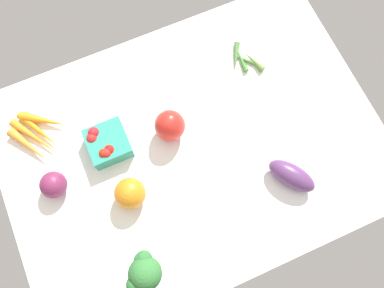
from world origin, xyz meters
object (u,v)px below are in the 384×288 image
(eggplant, at_px, (292,176))
(broccoli_head, at_px, (144,272))
(okra_pile, at_px, (243,59))
(bell_pepper_red, at_px, (170,126))
(red_onion_near_basket, at_px, (53,185))
(carrot_bunch, at_px, (37,134))
(berry_basket, at_px, (107,144))
(heirloom_tomato_orange, at_px, (130,194))

(eggplant, relative_size, broccoli_head, 1.08)
(okra_pile, bearing_deg, bell_pepper_red, -156.84)
(red_onion_near_basket, bearing_deg, broccoli_head, -64.67)
(okra_pile, relative_size, carrot_bunch, 0.68)
(red_onion_near_basket, height_order, berry_basket, red_onion_near_basket)
(red_onion_near_basket, bearing_deg, berry_basket, 17.21)
(okra_pile, height_order, carrot_bunch, carrot_bunch)
(okra_pile, height_order, heirloom_tomato_orange, heirloom_tomato_orange)
(eggplant, distance_m, berry_basket, 0.50)
(heirloom_tomato_orange, xyz_separation_m, carrot_bunch, (-0.18, 0.27, -0.03))
(heirloom_tomato_orange, distance_m, carrot_bunch, 0.32)
(heirloom_tomato_orange, xyz_separation_m, broccoli_head, (-0.03, -0.20, 0.04))
(broccoli_head, distance_m, berry_basket, 0.35)
(eggplant, height_order, bell_pepper_red, bell_pepper_red)
(okra_pile, distance_m, broccoli_head, 0.66)
(bell_pepper_red, distance_m, carrot_bunch, 0.37)
(broccoli_head, bearing_deg, red_onion_near_basket, 115.33)
(okra_pile, relative_size, bell_pepper_red, 1.18)
(broccoli_head, distance_m, carrot_bunch, 0.49)
(bell_pepper_red, bearing_deg, okra_pile, 23.16)
(red_onion_near_basket, bearing_deg, eggplant, -21.35)
(heirloom_tomato_orange, bearing_deg, broccoli_head, -99.88)
(carrot_bunch, bearing_deg, red_onion_near_basket, -88.96)
(eggplant, xyz_separation_m, berry_basket, (-0.42, 0.28, 0.00))
(bell_pepper_red, distance_m, heirloom_tomato_orange, 0.21)
(okra_pile, height_order, bell_pepper_red, bell_pepper_red)
(okra_pile, bearing_deg, red_onion_near_basket, -166.90)
(berry_basket, bearing_deg, okra_pile, 11.57)
(red_onion_near_basket, distance_m, berry_basket, 0.17)
(red_onion_near_basket, height_order, carrot_bunch, red_onion_near_basket)
(bell_pepper_red, xyz_separation_m, berry_basket, (-0.17, 0.03, -0.02))
(eggplant, relative_size, okra_pile, 1.13)
(bell_pepper_red, bearing_deg, broccoli_head, -121.65)
(okra_pile, height_order, berry_basket, berry_basket)
(bell_pepper_red, bearing_deg, carrot_bunch, 158.02)
(red_onion_near_basket, bearing_deg, heirloom_tomato_orange, -30.43)
(red_onion_near_basket, xyz_separation_m, broccoli_head, (0.14, -0.30, 0.04))
(red_onion_near_basket, height_order, heirloom_tomato_orange, heirloom_tomato_orange)
(eggplant, xyz_separation_m, carrot_bunch, (-0.58, 0.39, -0.02))
(heirloom_tomato_orange, distance_m, berry_basket, 0.16)
(bell_pepper_red, relative_size, broccoli_head, 0.81)
(eggplant, relative_size, heirloom_tomato_orange, 1.61)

